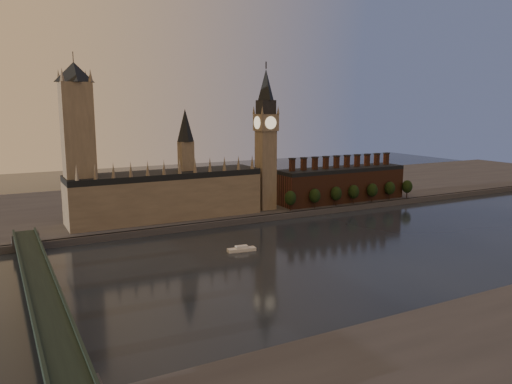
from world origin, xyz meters
TOP-DOWN VIEW (x-y plane):
  - ground at (0.00, 0.00)m, footprint 900.00×900.00m
  - north_bank at (0.00, 178.04)m, footprint 900.00×182.00m
  - palace_of_westminster at (-64.41, 114.91)m, footprint 130.00×30.30m
  - victoria_tower at (-120.00, 115.00)m, footprint 24.00×24.00m
  - big_ben at (10.00, 110.00)m, footprint 15.00×15.00m
  - chimney_block at (80.00, 110.00)m, footprint 110.00×25.00m
  - embankment_tree_0 at (22.45, 95.16)m, footprint 8.60×8.60m
  - embankment_tree_1 at (43.81, 94.78)m, footprint 8.60×8.60m
  - embankment_tree_2 at (63.80, 94.94)m, footprint 8.60×8.60m
  - embankment_tree_3 at (80.77, 94.82)m, footprint 8.60×8.60m
  - embankment_tree_4 at (98.86, 93.85)m, footprint 8.60×8.60m
  - embankment_tree_5 at (118.20, 94.72)m, footprint 8.60×8.60m
  - embankment_tree_6 at (136.28, 93.59)m, footprint 8.60×8.60m
  - westminster_bridge at (-155.00, -2.70)m, footprint 14.00×200.00m
  - river_boat at (-49.22, 31.62)m, footprint 16.35×6.65m

SIDE VIEW (x-z plane):
  - ground at x=0.00m, z-range 0.00..0.00m
  - river_boat at x=-49.22m, z-range -0.37..2.80m
  - north_bank at x=0.00m, z-range 0.00..4.00m
  - westminster_bridge at x=-155.00m, z-range 1.66..13.21m
  - embankment_tree_0 at x=22.45m, z-range 6.03..20.91m
  - embankment_tree_1 at x=43.81m, z-range 6.03..20.91m
  - embankment_tree_2 at x=63.80m, z-range 6.03..20.91m
  - embankment_tree_3 at x=80.77m, z-range 6.03..20.91m
  - embankment_tree_4 at x=98.86m, z-range 6.03..20.91m
  - embankment_tree_5 at x=118.20m, z-range 6.03..20.91m
  - embankment_tree_6 at x=136.28m, z-range 6.03..20.91m
  - chimney_block at x=80.00m, z-range -0.68..36.32m
  - palace_of_westminster at x=-64.41m, z-range -15.37..58.63m
  - big_ben at x=10.00m, z-range 3.33..110.33m
  - victoria_tower at x=-120.00m, z-range 5.09..113.09m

